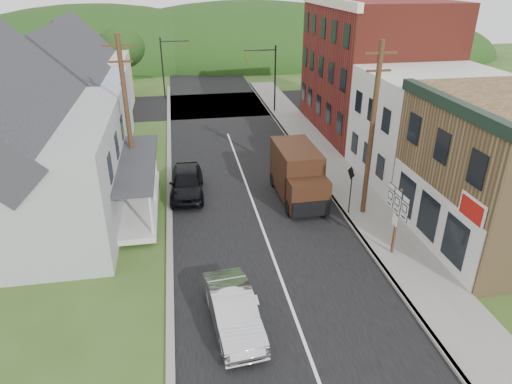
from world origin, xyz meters
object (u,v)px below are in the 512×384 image
delivery_van (298,174)px  warning_sign (351,183)px  dark_sedan (187,182)px  silver_sedan (233,311)px  route_sign_cluster (397,212)px

delivery_van → warning_sign: 3.28m
dark_sedan → delivery_van: delivery_van is taller
dark_sedan → warning_sign: warning_sign is taller
silver_sedan → dark_sedan: bearing=90.7°
warning_sign → silver_sedan: bearing=-141.3°
dark_sedan → route_sign_cluster: route_sign_cluster is taller
dark_sedan → route_sign_cluster: size_ratio=1.46×
silver_sedan → dark_sedan: size_ratio=0.93×
warning_sign → delivery_van: bearing=124.5°
route_sign_cluster → warning_sign: size_ratio=1.20×
delivery_van → route_sign_cluster: route_sign_cluster is taller
route_sign_cluster → warning_sign: 4.05m
delivery_van → warning_sign: (2.18, -2.43, 0.37)m
warning_sign → route_sign_cluster: bearing=-88.9°
warning_sign → dark_sedan: bearing=147.5°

